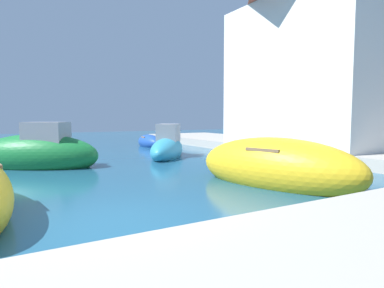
# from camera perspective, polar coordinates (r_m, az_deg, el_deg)

# --- Properties ---
(ground) EXTENTS (80.00, 80.00, 0.00)m
(ground) POSITION_cam_1_polar(r_m,az_deg,el_deg) (6.53, -14.14, -13.44)
(ground) COLOR #1E5170
(quay_promenade) EXTENTS (44.00, 32.00, 0.50)m
(quay_promenade) POSITION_cam_1_polar(r_m,az_deg,el_deg) (8.40, 16.52, -7.67)
(quay_promenade) COLOR #ADA89E
(quay_promenade) RESTS_ON ground
(moored_boat_0) EXTENTS (5.20, 4.29, 2.22)m
(moored_boat_0) POSITION_cam_1_polar(r_m,az_deg,el_deg) (14.66, -24.97, -1.50)
(moored_boat_0) COLOR #197233
(moored_boat_0) RESTS_ON ground
(moored_boat_2) EXTENTS (3.76, 4.34, 1.97)m
(moored_boat_2) POSITION_cam_1_polar(r_m,az_deg,el_deg) (16.77, -4.26, -0.61)
(moored_boat_2) COLOR teal
(moored_boat_2) RESTS_ON ground
(moored_boat_5) EXTENTS (1.28, 3.12, 1.06)m
(moored_boat_5) POSITION_cam_1_polar(r_m,az_deg,el_deg) (23.14, -7.40, 0.33)
(moored_boat_5) COLOR #1E479E
(moored_boat_5) RESTS_ON ground
(moored_boat_7) EXTENTS (3.39, 5.69, 1.83)m
(moored_boat_7) POSITION_cam_1_polar(r_m,az_deg,el_deg) (10.25, 14.24, -3.96)
(moored_boat_7) COLOR gold
(moored_boat_7) RESTS_ON ground
(waterfront_building_main) EXTENTS (6.17, 8.99, 8.61)m
(waterfront_building_main) POSITION_cam_1_polar(r_m,az_deg,el_deg) (19.31, 20.40, 12.82)
(waterfront_building_main) COLOR white
(waterfront_building_main) RESTS_ON quay_promenade
(quayside_tree) EXTENTS (2.98, 2.98, 4.75)m
(quayside_tree) POSITION_cam_1_polar(r_m,az_deg,el_deg) (19.75, 17.26, 9.46)
(quayside_tree) COLOR brown
(quayside_tree) RESTS_ON quay_promenade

